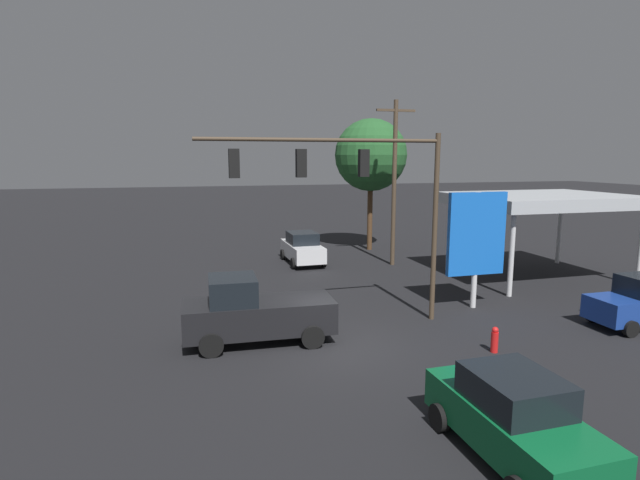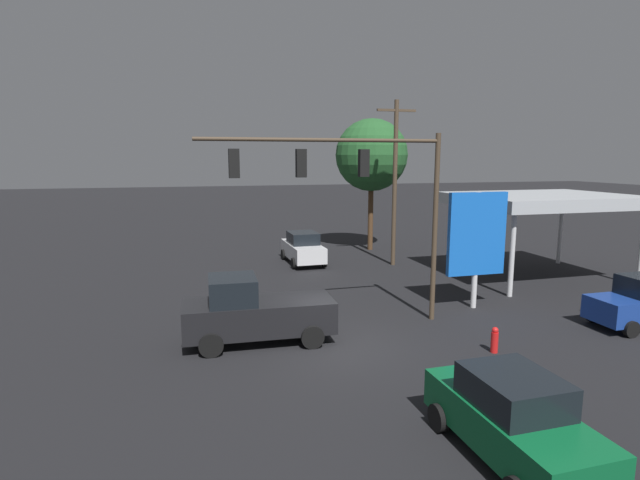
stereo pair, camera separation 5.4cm
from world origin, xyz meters
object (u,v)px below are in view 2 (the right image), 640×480
(utility_pole, at_px, (395,180))
(street_tree, at_px, (372,155))
(traffic_signal_assembly, at_px, (353,182))
(fire_hydrant, at_px, (495,340))
(sedan_far, at_px, (512,418))
(price_sign, at_px, (477,236))
(sedan_waiting, at_px, (303,248))
(pickup_parked, at_px, (255,312))

(utility_pole, xyz_separation_m, street_tree, (-0.48, -5.13, 1.43))
(traffic_signal_assembly, distance_m, fire_hydrant, 7.35)
(sedan_far, bearing_deg, price_sign, 150.68)
(price_sign, bearing_deg, sedan_waiting, -65.20)
(fire_hydrant, bearing_deg, sedan_waiting, -79.49)
(pickup_parked, xyz_separation_m, sedan_far, (-4.36, 8.32, -0.16))
(sedan_waiting, relative_size, fire_hydrant, 5.04)
(traffic_signal_assembly, distance_m, pickup_parked, 5.91)
(sedan_far, xyz_separation_m, street_tree, (-5.98, -24.13, 5.63))
(traffic_signal_assembly, bearing_deg, street_tree, -113.30)
(utility_pole, distance_m, sedan_waiting, 6.91)
(sedan_waiting, bearing_deg, traffic_signal_assembly, -5.23)
(utility_pole, distance_m, fire_hydrant, 14.67)
(traffic_signal_assembly, relative_size, utility_pole, 0.94)
(fire_hydrant, bearing_deg, utility_pole, -99.46)
(pickup_parked, xyz_separation_m, street_tree, (-10.34, -15.80, 5.47))
(pickup_parked, bearing_deg, price_sign, -168.22)
(price_sign, relative_size, pickup_parked, 0.95)
(utility_pole, distance_m, sedan_far, 20.22)
(utility_pole, bearing_deg, sedan_far, 73.83)
(traffic_signal_assembly, xyz_separation_m, fire_hydrant, (-3.74, 3.74, -5.10))
(pickup_parked, relative_size, fire_hydrant, 5.99)
(sedan_waiting, bearing_deg, street_tree, 118.99)
(sedan_waiting, bearing_deg, price_sign, 23.70)
(sedan_waiting, xyz_separation_m, pickup_parked, (4.70, 12.53, 0.16))
(price_sign, distance_m, pickup_parked, 10.07)
(traffic_signal_assembly, relative_size, sedan_far, 2.07)
(price_sign, distance_m, fire_hydrant, 5.82)
(pickup_parked, bearing_deg, sedan_waiting, -108.40)
(sedan_far, bearing_deg, pickup_parked, -153.40)
(utility_pole, height_order, fire_hydrant, utility_pole)
(price_sign, relative_size, sedan_far, 1.13)
(sedan_waiting, distance_m, sedan_far, 20.86)
(traffic_signal_assembly, relative_size, fire_hydrant, 10.45)
(traffic_signal_assembly, relative_size, pickup_parked, 1.74)
(utility_pole, relative_size, pickup_parked, 1.85)
(price_sign, xyz_separation_m, fire_hydrant, (2.14, 4.68, -2.72))
(utility_pole, bearing_deg, price_sign, 89.10)
(price_sign, bearing_deg, fire_hydrant, 65.40)
(pickup_parked, distance_m, fire_hydrant, 8.19)
(traffic_signal_assembly, relative_size, street_tree, 1.01)
(price_sign, bearing_deg, utility_pole, -90.90)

